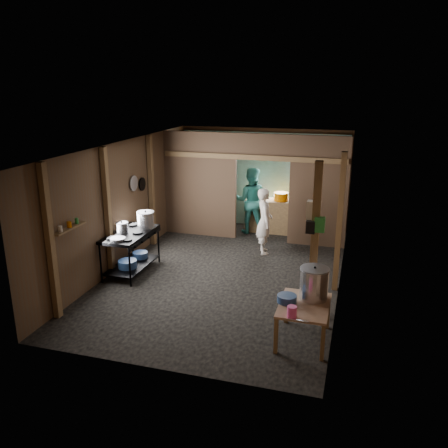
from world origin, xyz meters
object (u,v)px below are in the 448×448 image
(cook, at_px, (264,221))
(stove_pot_large, at_px, (146,220))
(prep_table, at_px, (303,322))
(stock_pot, at_px, (314,284))
(pink_bucket, at_px, (292,312))
(gas_range, at_px, (131,252))
(yellow_tub, at_px, (281,197))

(cook, bearing_deg, stove_pot_large, 104.78)
(prep_table, xyz_separation_m, stove_pot_large, (-3.54, 2.06, 0.71))
(stock_pot, relative_size, pink_bucket, 3.15)
(gas_range, bearing_deg, stock_pot, -20.54)
(prep_table, height_order, yellow_tub, yellow_tub)
(gas_range, height_order, yellow_tub, yellow_tub)
(stock_pot, bearing_deg, stove_pot_large, 153.43)
(prep_table, relative_size, cook, 0.67)
(stove_pot_large, bearing_deg, pink_bucket, -36.18)
(yellow_tub, bearing_deg, gas_range, -125.38)
(cook, bearing_deg, stock_pot, -175.70)
(cook, bearing_deg, yellow_tub, -22.72)
(gas_range, height_order, stove_pot_large, stove_pot_large)
(gas_range, relative_size, cook, 0.96)
(stock_pot, bearing_deg, yellow_tub, 105.40)
(pink_bucket, relative_size, yellow_tub, 0.45)
(prep_table, bearing_deg, pink_bucket, -105.52)
(gas_range, height_order, cook, cook)
(stock_pot, xyz_separation_m, yellow_tub, (-1.35, 4.90, 0.12))
(stock_pot, bearing_deg, gas_range, 159.46)
(prep_table, height_order, stove_pot_large, stove_pot_large)
(yellow_tub, distance_m, cook, 1.61)
(stock_pot, xyz_separation_m, pink_bucket, (-0.23, -0.68, -0.16))
(stove_pot_large, distance_m, pink_bucket, 4.25)
(yellow_tub, xyz_separation_m, cook, (-0.10, -1.59, -0.20))
(stock_pot, xyz_separation_m, cook, (-1.44, 3.31, -0.08))
(prep_table, bearing_deg, stove_pot_large, 149.80)
(yellow_tub, bearing_deg, stock_pot, -74.60)
(prep_table, relative_size, yellow_tub, 2.73)
(prep_table, height_order, cook, cook)
(pink_bucket, bearing_deg, stock_pot, 71.55)
(gas_range, distance_m, yellow_tub, 4.29)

